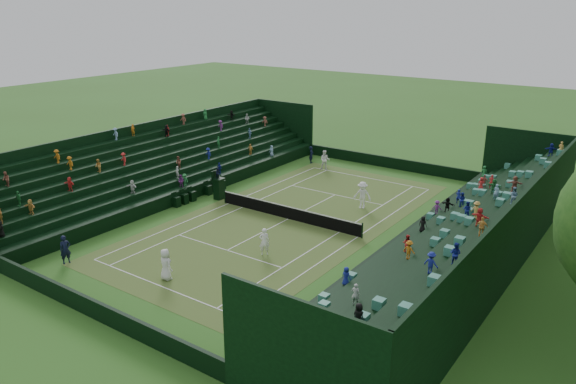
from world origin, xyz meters
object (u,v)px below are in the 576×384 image
(tennis_net, at_px, (288,212))
(player_near_west, at_px, (166,265))
(umpire_chair, at_px, (218,186))
(player_far_east, at_px, (362,195))
(player_near_east, at_px, (264,242))
(player_far_west, at_px, (325,160))

(tennis_net, bearing_deg, player_near_west, -91.02)
(umpire_chair, xyz_separation_m, player_far_east, (9.93, 4.53, -0.05))
(tennis_net, distance_m, player_near_east, 6.00)
(tennis_net, relative_size, player_far_west, 6.59)
(tennis_net, xyz_separation_m, player_near_west, (-0.20, -11.14, 0.37))
(player_near_east, bearing_deg, tennis_net, -110.56)
(player_near_west, relative_size, player_far_east, 0.89)
(player_near_east, bearing_deg, player_near_west, 24.37)
(player_near_west, xyz_separation_m, player_far_east, (3.32, 16.11, 0.11))
(tennis_net, bearing_deg, player_near_east, -68.31)
(umpire_chair, relative_size, player_far_west, 1.40)
(umpire_chair, distance_m, player_near_west, 13.34)
(tennis_net, distance_m, player_far_east, 5.89)
(umpire_chair, bearing_deg, player_near_west, -60.28)
(player_near_east, distance_m, player_far_east, 10.58)
(tennis_net, relative_size, umpire_chair, 4.72)
(player_near_west, bearing_deg, player_far_west, -69.93)
(player_near_west, distance_m, player_far_east, 16.45)
(player_far_east, bearing_deg, player_near_east, -106.15)
(player_near_east, relative_size, player_far_east, 0.85)
(tennis_net, distance_m, player_near_west, 11.15)
(player_far_west, bearing_deg, player_near_east, -93.76)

